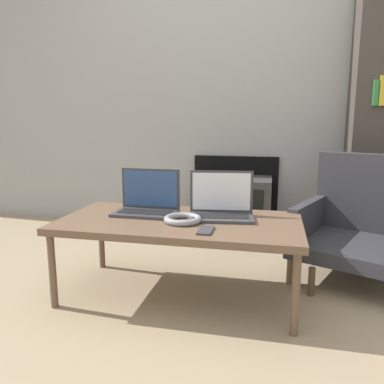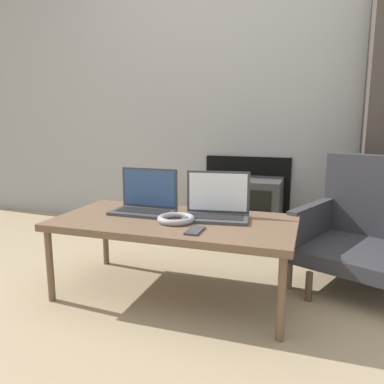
{
  "view_description": "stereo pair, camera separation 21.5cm",
  "coord_description": "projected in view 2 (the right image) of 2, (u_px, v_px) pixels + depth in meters",
  "views": [
    {
      "loc": [
        0.47,
        -1.45,
        0.92
      ],
      "look_at": [
        0.0,
        0.66,
        0.51
      ],
      "focal_mm": 35.0,
      "sensor_mm": 36.0,
      "label": 1
    },
    {
      "loc": [
        0.68,
        -1.39,
        0.92
      ],
      "look_at": [
        0.0,
        0.66,
        0.51
      ],
      "focal_mm": 35.0,
      "sensor_mm": 36.0,
      "label": 2
    }
  ],
  "objects": [
    {
      "name": "armchair",
      "position": [
        370.0,
        226.0,
        2.12
      ],
      "size": [
        0.84,
        0.84,
        0.72
      ],
      "rotation": [
        0.0,
        0.0,
        -0.41
      ],
      "color": "#2D2D33",
      "rests_on": "ground_plane"
    },
    {
      "name": "table",
      "position": [
        174.0,
        225.0,
        1.95
      ],
      "size": [
        1.24,
        0.62,
        0.42
      ],
      "color": "brown",
      "rests_on": "ground_plane"
    },
    {
      "name": "phone",
      "position": [
        195.0,
        231.0,
        1.73
      ],
      "size": [
        0.06,
        0.14,
        0.01
      ],
      "color": "#333338",
      "rests_on": "table"
    },
    {
      "name": "tv",
      "position": [
        242.0,
        208.0,
        2.95
      ],
      "size": [
        0.6,
        0.4,
        0.48
      ],
      "color": "#383838",
      "rests_on": "ground_plane"
    },
    {
      "name": "laptop_right",
      "position": [
        217.0,
        207.0,
        1.96
      ],
      "size": [
        0.36,
        0.24,
        0.24
      ],
      "rotation": [
        0.0,
        0.0,
        0.13
      ],
      "color": "#38383D",
      "rests_on": "table"
    },
    {
      "name": "laptop_left",
      "position": [
        145.0,
        202.0,
        2.09
      ],
      "size": [
        0.34,
        0.2,
        0.24
      ],
      "rotation": [
        0.0,
        0.0,
        -0.01
      ],
      "color": "#38383D",
      "rests_on": "table"
    },
    {
      "name": "ground_plane",
      "position": [
        146.0,
        329.0,
        1.68
      ],
      "size": [
        14.0,
        14.0,
        0.0
      ],
      "primitive_type": "plane",
      "color": "#998466"
    },
    {
      "name": "wall_back",
      "position": [
        232.0,
        75.0,
        3.03
      ],
      "size": [
        7.0,
        0.08,
        2.6
      ],
      "color": "#999999",
      "rests_on": "ground_plane"
    },
    {
      "name": "headphones",
      "position": [
        176.0,
        219.0,
        1.89
      ],
      "size": [
        0.19,
        0.19,
        0.03
      ],
      "color": "gray",
      "rests_on": "table"
    }
  ]
}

